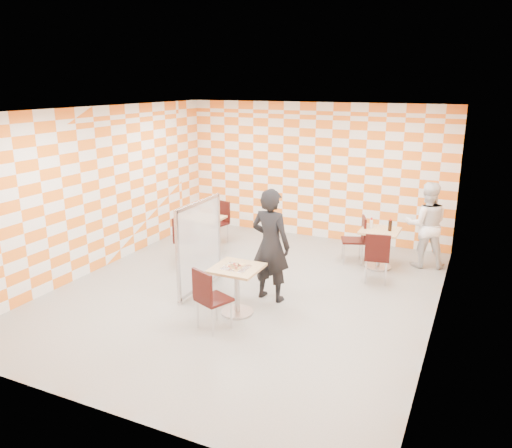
{
  "coord_description": "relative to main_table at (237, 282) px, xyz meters",
  "views": [
    {
      "loc": [
        3.43,
        -6.99,
        3.41
      ],
      "look_at": [
        0.1,
        0.2,
        1.15
      ],
      "focal_mm": 35.0,
      "sensor_mm": 36.0,
      "label": 1
    }
  ],
  "objects": [
    {
      "name": "soda_bottle",
      "position": [
        1.73,
        2.87,
        0.34
      ],
      "size": [
        0.07,
        0.07,
        0.23
      ],
      "color": "black",
      "rests_on": "second_table"
    },
    {
      "name": "pizza_on_foil",
      "position": [
        -0.0,
        -0.02,
        0.26
      ],
      "size": [
        0.4,
        0.4,
        0.04
      ],
      "color": "silver",
      "rests_on": "main_table"
    },
    {
      "name": "man_dark",
      "position": [
        0.25,
        0.71,
        0.41
      ],
      "size": [
        0.72,
        0.52,
        1.84
      ],
      "primitive_type": "imported",
      "rotation": [
        0.0,
        0.0,
        3.02
      ],
      "color": "black",
      "rests_on": "ground"
    },
    {
      "name": "room_shell",
      "position": [
        -0.23,
        1.32,
        0.99
      ],
      "size": [
        7.0,
        7.0,
        7.0
      ],
      "color": "gray",
      "rests_on": "ground"
    },
    {
      "name": "second_table",
      "position": [
        1.55,
        2.87,
        0.0
      ],
      "size": [
        0.7,
        0.7,
        0.75
      ],
      "color": "#DDBC77",
      "rests_on": "ground"
    },
    {
      "name": "man_white",
      "position": [
        2.32,
        3.32,
        0.31
      ],
      "size": [
        0.93,
        0.81,
        1.64
      ],
      "primitive_type": "imported",
      "rotation": [
        0.0,
        0.0,
        3.41
      ],
      "color": "white",
      "rests_on": "ground"
    },
    {
      "name": "main_table",
      "position": [
        0.0,
        0.0,
        0.0
      ],
      "size": [
        0.7,
        0.7,
        0.75
      ],
      "color": "#DDBC77",
      "rests_on": "ground"
    },
    {
      "name": "empty_table",
      "position": [
        -1.88,
        2.23,
        0.0
      ],
      "size": [
        0.7,
        0.7,
        0.75
      ],
      "color": "#DDBC77",
      "rests_on": "ground"
    },
    {
      "name": "chair_second_front",
      "position": [
        1.67,
        2.07,
        0.04
      ],
      "size": [
        0.49,
        0.5,
        0.92
      ],
      "color": "black",
      "rests_on": "ground"
    },
    {
      "name": "sport_bottle",
      "position": [
        1.37,
        2.92,
        0.33
      ],
      "size": [
        0.06,
        0.06,
        0.2
      ],
      "color": "white",
      "rests_on": "second_table"
    },
    {
      "name": "chair_empty_near",
      "position": [
        -1.88,
        1.51,
        0.04
      ],
      "size": [
        0.5,
        0.51,
        0.92
      ],
      "color": "black",
      "rests_on": "ground"
    },
    {
      "name": "partition",
      "position": [
        -0.96,
        0.53,
        0.28
      ],
      "size": [
        0.08,
        1.38,
        1.55
      ],
      "color": "white",
      "rests_on": "ground"
    },
    {
      "name": "chair_second_side",
      "position": [
        1.12,
        2.96,
        0.04
      ],
      "size": [
        0.55,
        0.54,
        0.92
      ],
      "color": "black",
      "rests_on": "ground"
    },
    {
      "name": "chair_main_front",
      "position": [
        -0.1,
        -0.66,
        0.04
      ],
      "size": [
        0.55,
        0.56,
        0.92
      ],
      "color": "black",
      "rests_on": "ground"
    },
    {
      "name": "chair_empty_far",
      "position": [
        -1.93,
        2.96,
        0.04
      ],
      "size": [
        0.52,
        0.52,
        0.92
      ],
      "color": "black",
      "rests_on": "ground"
    }
  ]
}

